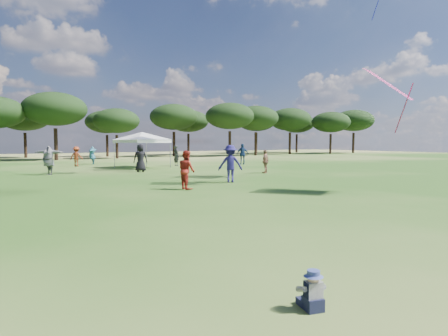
{
  "coord_description": "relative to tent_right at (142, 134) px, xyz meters",
  "views": [
    {
      "loc": [
        -3.09,
        -1.38,
        2.1
      ],
      "look_at": [
        -0.33,
        3.01,
        1.73
      ],
      "focal_mm": 30.0,
      "sensor_mm": 36.0,
      "label": 1
    }
  ],
  "objects": [
    {
      "name": "tree_line",
      "position": [
        -4.89,
        19.98,
        2.72
      ],
      "size": [
        108.78,
        17.63,
        7.77
      ],
      "color": "black",
      "rests_on": "ground"
    },
    {
      "name": "tent_right",
      "position": [
        0.0,
        0.0,
        0.0
      ],
      "size": [
        6.44,
        6.44,
        3.13
      ],
      "rotation": [
        0.0,
        0.0,
        0.29
      ],
      "color": "gray",
      "rests_on": "ground"
    },
    {
      "name": "toddler",
      "position": [
        -7.02,
        -25.55,
        -2.48
      ],
      "size": [
        0.37,
        0.4,
        0.51
      ],
      "rotation": [
        0.0,
        0.0,
        -0.27
      ],
      "color": "black",
      "rests_on": "ground"
    },
    {
      "name": "festival_crowd",
      "position": [
        -5.66,
        -3.14,
        -1.83
      ],
      "size": [
        29.3,
        22.19,
        1.92
      ],
      "color": "black",
      "rests_on": "ground"
    }
  ]
}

